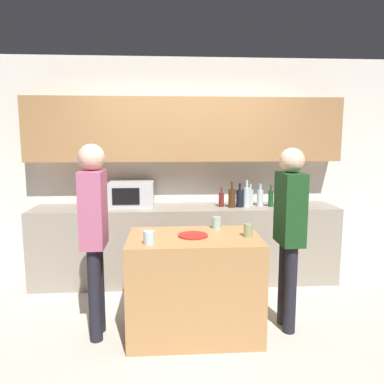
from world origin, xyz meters
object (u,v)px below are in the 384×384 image
(cup_1, at_px, (149,238))
(microwave, at_px, (132,194))
(toaster, at_px, (94,199))
(bottle_1, at_px, (232,198))
(cup_0, at_px, (216,223))
(bottle_4, at_px, (250,196))
(bottle_2, at_px, (240,198))
(potted_plant, at_px, (299,188))
(bottle_7, at_px, (279,196))
(bottle_0, at_px, (221,199))
(bottle_3, at_px, (247,197))
(cup_2, at_px, (248,230))
(plate_on_island, at_px, (193,235))
(person_center, at_px, (94,225))
(bottle_5, at_px, (260,197))
(person_left, at_px, (290,224))
(bottle_6, at_px, (271,198))

(cup_1, bearing_deg, microwave, 100.17)
(microwave, distance_m, toaster, 0.45)
(bottle_1, height_order, cup_0, bottle_1)
(cup_1, bearing_deg, bottle_4, 53.22)
(bottle_2, xyz_separation_m, bottle_4, (0.17, 0.17, -0.01))
(potted_plant, bearing_deg, bottle_7, -156.39)
(bottle_0, relative_size, bottle_3, 0.72)
(bottle_1, bearing_deg, potted_plant, 10.83)
(bottle_1, height_order, cup_1, bottle_1)
(cup_1, bearing_deg, cup_2, 11.53)
(microwave, relative_size, cup_2, 4.61)
(bottle_4, bearing_deg, cup_0, -117.34)
(bottle_3, distance_m, bottle_4, 0.20)
(potted_plant, bearing_deg, bottle_1, -169.17)
(bottle_7, xyz_separation_m, plate_on_island, (-1.11, -1.19, -0.14))
(potted_plant, height_order, bottle_2, potted_plant)
(bottle_7, bearing_deg, plate_on_island, -133.01)
(toaster, xyz_separation_m, cup_0, (1.33, -1.06, -0.06))
(bottle_2, distance_m, plate_on_island, 1.34)
(bottle_0, height_order, person_center, person_center)
(microwave, bearing_deg, bottle_5, -2.74)
(potted_plant, relative_size, person_left, 0.24)
(bottle_1, xyz_separation_m, person_left, (0.32, -1.13, -0.05))
(bottle_3, relative_size, bottle_4, 1.27)
(toaster, bearing_deg, bottle_0, -4.01)
(potted_plant, relative_size, bottle_1, 1.30)
(microwave, bearing_deg, bottle_3, -6.12)
(bottle_1, height_order, bottle_4, bottle_1)
(potted_plant, distance_m, bottle_5, 0.51)
(bottle_2, xyz_separation_m, person_center, (-1.48, -1.17, -0.02))
(bottle_3, relative_size, cup_1, 2.98)
(toaster, bearing_deg, plate_on_island, -50.34)
(bottle_4, bearing_deg, potted_plant, -3.06)
(bottle_5, distance_m, person_left, 1.21)
(bottle_7, height_order, cup_2, bottle_7)
(cup_0, bearing_deg, person_left, -20.61)
(toaster, relative_size, bottle_2, 0.92)
(bottle_1, relative_size, bottle_2, 1.07)
(bottle_6, xyz_separation_m, person_left, (-0.15, -1.16, -0.04))
(toaster, relative_size, bottle_5, 0.98)
(bottle_5, bearing_deg, cup_1, -131.00)
(toaster, xyz_separation_m, person_center, (0.25, -1.31, -0.00))
(microwave, bearing_deg, plate_on_island, -63.95)
(plate_on_island, bearing_deg, bottle_3, 58.39)
(bottle_0, height_order, bottle_7, bottle_7)
(cup_0, bearing_deg, cup_1, -141.86)
(cup_1, xyz_separation_m, person_left, (1.23, 0.24, 0.04))
(bottle_7, bearing_deg, microwave, 175.98)
(bottle_3, relative_size, bottle_6, 1.24)
(toaster, bearing_deg, bottle_3, -4.66)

